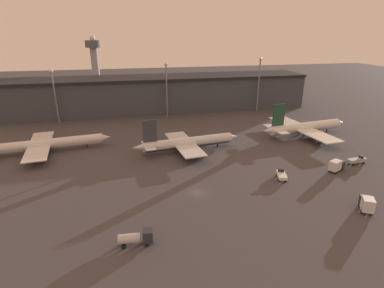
{
  "coord_description": "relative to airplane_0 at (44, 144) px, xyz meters",
  "views": [
    {
      "loc": [
        -16.55,
        -68.74,
        40.64
      ],
      "look_at": [
        3.23,
        21.17,
        6.0
      ],
      "focal_mm": 28.0,
      "sensor_mm": 36.0,
      "label": 1
    }
  ],
  "objects": [
    {
      "name": "terminal_building",
      "position": [
        46.84,
        52.43,
        6.27
      ],
      "size": [
        161.22,
        23.95,
        18.43
      ],
      "color": "#3D424C",
      "rests_on": "ground"
    },
    {
      "name": "lamp_post_2",
      "position": [
        98.78,
        38.75,
        14.81
      ],
      "size": [
        1.8,
        1.8,
        28.49
      ],
      "color": "slate",
      "rests_on": "ground"
    },
    {
      "name": "airplane_1",
      "position": [
        50.29,
        -9.69,
        0.14
      ],
      "size": [
        40.13,
        27.19,
        12.9
      ],
      "rotation": [
        0.0,
        0.0,
        0.12
      ],
      "color": "silver",
      "rests_on": "ground"
    },
    {
      "name": "ground",
      "position": [
        46.84,
        -40.03,
        -3.0
      ],
      "size": [
        600.0,
        600.0,
        0.0
      ],
      "primitive_type": "plane",
      "color": "#423F44"
    },
    {
      "name": "lamp_post_1",
      "position": [
        49.87,
        38.75,
        13.94
      ],
      "size": [
        1.8,
        1.8,
        26.89
      ],
      "color": "slate",
      "rests_on": "ground"
    },
    {
      "name": "service_vehicle_1",
      "position": [
        30.05,
        -57.77,
        -1.27
      ],
      "size": [
        7.02,
        2.54,
        3.25
      ],
      "rotation": [
        0.0,
        0.0,
        -0.06
      ],
      "color": "#282D38",
      "rests_on": "ground"
    },
    {
      "name": "service_vehicle_0",
      "position": [
        73.03,
        -37.21,
        -1.88
      ],
      "size": [
        3.92,
        5.81,
        2.41
      ],
      "rotation": [
        0.0,
        0.0,
        1.26
      ],
      "color": "white",
      "rests_on": "ground"
    },
    {
      "name": "lamp_post_0",
      "position": [
        -2.1,
        38.75,
        12.92
      ],
      "size": [
        1.8,
        1.8,
        25.03
      ],
      "color": "slate",
      "rests_on": "ground"
    },
    {
      "name": "service_vehicle_5",
      "position": [
        84.57,
        -57.24,
        -0.94
      ],
      "size": [
        4.68,
        5.58,
        3.8
      ],
      "rotation": [
        0.0,
        0.0,
        1.04
      ],
      "color": "#282D38",
      "rests_on": "ground"
    },
    {
      "name": "service_vehicle_4",
      "position": [
        91.97,
        -36.27,
        -0.97
      ],
      "size": [
        6.4,
        4.66,
        3.7
      ],
      "rotation": [
        0.0,
        0.0,
        0.44
      ],
      "color": "#282D38",
      "rests_on": "ground"
    },
    {
      "name": "airplane_2",
      "position": [
        101.39,
        -2.93,
        0.41
      ],
      "size": [
        40.6,
        37.79,
        14.31
      ],
      "rotation": [
        0.0,
        0.0,
        0.12
      ],
      "color": "white",
      "rests_on": "ground"
    },
    {
      "name": "service_vehicle_3",
      "position": [
        102.17,
        -32.94,
        -1.73
      ],
      "size": [
        6.66,
        2.64,
        2.68
      ],
      "rotation": [
        0.0,
        0.0,
        0.1
      ],
      "color": "#9EA3A8",
      "rests_on": "ground"
    },
    {
      "name": "airplane_0",
      "position": [
        0.0,
        0.0,
        0.0
      ],
      "size": [
        46.14,
        31.48,
        11.38
      ],
      "rotation": [
        0.0,
        0.0,
        0.12
      ],
      "color": "silver",
      "rests_on": "ground"
    },
    {
      "name": "control_tower",
      "position": [
        13.15,
        84.58,
        19.64
      ],
      "size": [
        9.0,
        9.0,
        38.72
      ],
      "color": "#99999E",
      "rests_on": "ground"
    }
  ]
}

